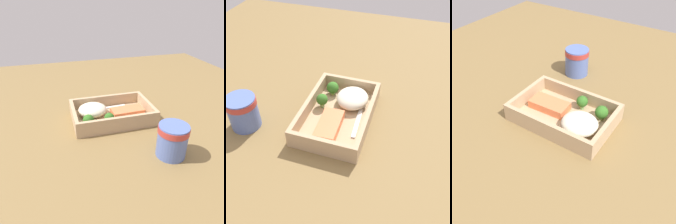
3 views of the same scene
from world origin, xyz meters
The scene contains 9 objects.
ground_plane centered at (0.00, 0.00, -1.00)cm, with size 160.00×160.00×2.00cm, color olive.
takeout_tray centered at (0.00, 0.00, 0.60)cm, with size 27.90×18.53×1.20cm, color tan.
tray_rim centered at (0.00, 0.00, 3.25)cm, with size 27.90×18.53×4.10cm.
salmon_fillet centered at (-5.50, 0.69, 2.39)cm, with size 11.36×5.70×2.39cm, color #EF7648.
mashed_potatoes centered at (6.51, -2.41, 3.32)cm, with size 10.10×9.37×4.25cm, color beige.
broccoli_floret_1 centered at (2.52, 5.71, 3.76)cm, with size 3.37×3.37×4.37cm.
broccoli_floret_2 centered at (9.30, 4.76, 3.48)cm, with size 3.73×3.73×4.23cm.
fork centered at (2.03, -5.79, 1.42)cm, with size 15.87×2.65×0.44cm.
paper_cup centered at (-10.14, 23.64, 5.29)cm, with size 8.32×8.32×9.46cm.
Camera 2 is at (-52.15, -17.01, 52.04)cm, focal length 42.00 mm.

